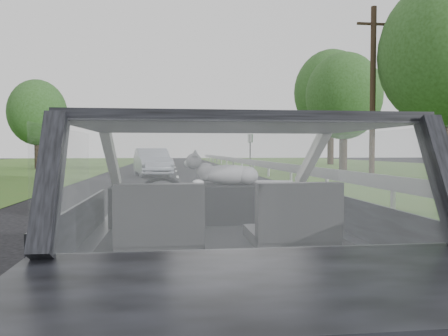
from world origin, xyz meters
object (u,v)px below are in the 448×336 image
object	(u,v)px
subject_car	(222,234)
utility_pole	(373,94)
cat	(228,173)
highway_sign	(250,151)
other_car	(152,162)

from	to	relation	value
subject_car	utility_pole	xyz separation A→B (m)	(8.40, 15.26, 3.01)
cat	highway_sign	size ratio (longest dim) A/B	0.26
subject_car	cat	size ratio (longest dim) A/B	6.44
other_car	subject_car	bearing A→B (deg)	-96.15
cat	other_car	bearing A→B (deg)	104.55
subject_car	utility_pole	distance (m)	17.68
subject_car	highway_sign	size ratio (longest dim) A/B	1.66
other_car	utility_pole	world-z (taller)	utility_pole
highway_sign	cat	bearing A→B (deg)	-109.95
cat	subject_car	bearing A→B (deg)	-90.86
utility_pole	other_car	bearing A→B (deg)	159.53
cat	other_car	size ratio (longest dim) A/B	0.15
cat	utility_pole	bearing A→B (deg)	70.81
subject_car	highway_sign	bearing A→B (deg)	79.18
highway_sign	utility_pole	distance (m)	13.17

